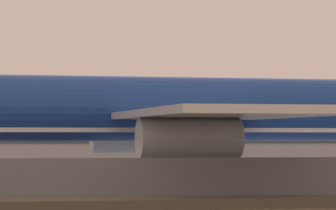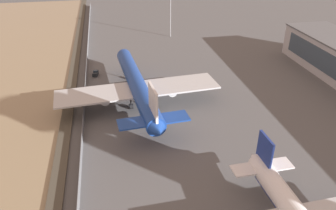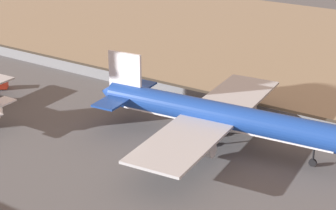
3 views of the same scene
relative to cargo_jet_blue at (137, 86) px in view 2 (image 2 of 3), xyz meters
name	(u,v)px [view 2 (image 2 of 3)]	position (x,y,z in m)	size (l,w,h in m)	color
ground_plane	(146,120)	(9.62, 0.93, -5.55)	(500.00, 500.00, 0.00)	#565659
shoreline_seawall	(66,127)	(9.62, -19.57, -5.30)	(320.00, 3.00, 0.50)	#474238
perimeter_fence	(83,122)	(9.62, -15.07, -4.29)	(280.00, 0.10, 2.53)	slate
cargo_jet_blue	(137,86)	(0.00, 0.00, 0.00)	(52.75, 45.74, 14.55)	#193D93
baggage_tug	(95,73)	(-22.26, -12.06, -4.75)	(3.46, 2.22, 1.80)	#1E2328
apron_light_mast_apron_west	(170,12)	(-60.32, 21.57, 5.60)	(3.20, 0.40, 19.77)	#93969B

